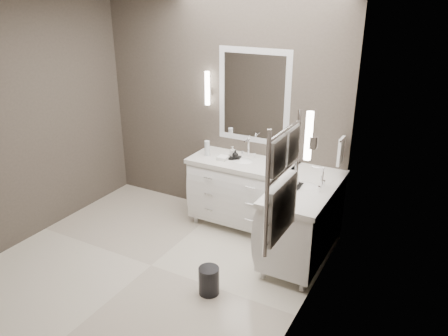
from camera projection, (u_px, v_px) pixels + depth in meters
The scene contains 19 objects.
floor at pixel (151, 266), 4.59m from camera, with size 3.20×3.00×0.01m, color silver.
wall_back at pixel (220, 109), 5.30m from camera, with size 3.20×0.01×2.70m, color #49423B.
wall_left at pixel (26, 121), 4.79m from camera, with size 0.01×3.00×2.70m, color #49423B.
wall_right at pixel (307, 176), 3.37m from camera, with size 0.01×3.00×2.70m, color #49423B.
vanity_back at pixel (242, 189), 5.20m from camera, with size 1.24×0.59×0.97m.
vanity_right at pixel (303, 217), 4.55m from camera, with size 0.59×1.24×0.97m.
mirror_back at pixel (254, 97), 5.01m from camera, with size 0.90×0.02×1.10m.
mirror_right at pixel (335, 125), 3.95m from camera, with size 0.02×0.90×1.10m.
sconce_back at pixel (207, 89), 5.20m from camera, with size 0.06×0.06×0.40m.
sconce_right at pixel (309, 137), 3.49m from camera, with size 0.06×0.06×0.40m.
towel_bar_corner at pixel (341, 151), 4.59m from camera, with size 0.03×0.22×0.30m.
towel_ladder at pixel (282, 189), 3.05m from camera, with size 0.06×0.58×0.90m.
waste_bin at pixel (209, 281), 4.12m from camera, with size 0.20×0.20×0.27m, color black.
amenity_tray_back at pixel (234, 158), 5.12m from camera, with size 0.16×0.12×0.02m, color black.
amenity_tray_right at pixel (295, 186), 4.38m from camera, with size 0.12×0.16×0.02m, color black.
water_bottle at pixel (207, 148), 5.19m from camera, with size 0.06×0.06×0.18m, color silver.
soap_bottle_a at pixel (233, 151), 5.12m from camera, with size 0.05×0.05×0.12m, color white.
soap_bottle_b at pixel (235, 154), 5.06m from camera, with size 0.08×0.08×0.10m, color black.
soap_bottle_c at pixel (296, 176), 4.35m from camera, with size 0.07×0.07×0.17m, color white.
Camera 1 is at (2.52, -3.03, 2.67)m, focal length 35.00 mm.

